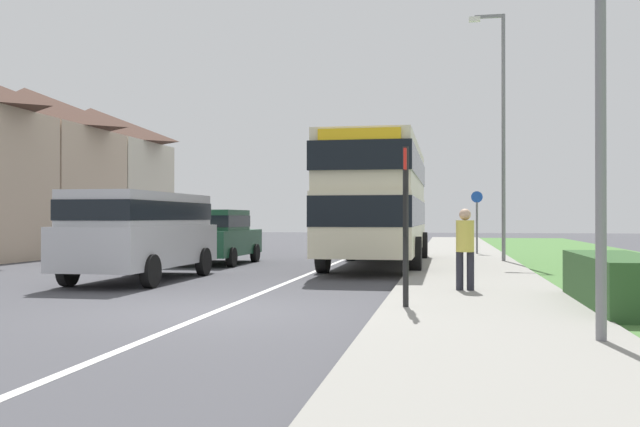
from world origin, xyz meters
The scene contains 12 objects.
ground_plane centered at (0.00, 0.00, 0.00)m, with size 120.00×120.00×0.00m, color #424247.
lane_marking_centre centered at (0.00, 8.00, 0.00)m, with size 0.14×60.00×0.01m, color silver.
pavement_near_side centered at (4.20, 6.00, 0.06)m, with size 3.20×68.00×0.12m, color gray.
roadside_hedge centered at (6.30, 1.07, 0.45)m, with size 1.10×3.83×0.90m, color #2D5128.
double_decker_bus centered at (1.56, 10.70, 2.14)m, with size 2.80×9.64×3.70m.
parked_van_silver centered at (-3.54, 5.00, 1.25)m, with size 2.11×5.30×2.09m.
parked_car_dark_green centered at (-3.66, 10.96, 0.95)m, with size 1.94×4.27×1.75m.
pedestrian_at_stop centered at (3.97, 2.92, 0.98)m, with size 0.34×0.34×1.67m.
bus_stop_sign centered at (3.00, 0.24, 1.54)m, with size 0.09×0.52×2.60m.
cycle_route_sign centered at (4.76, 16.94, 1.43)m, with size 0.44×0.08×2.52m.
street_lamp_mid centered at (5.31, 12.39, 4.57)m, with size 1.14×0.20×8.02m.
house_terrace_far_side centered at (-13.81, 15.95, 3.48)m, with size 6.62×16.48×6.96m.
Camera 1 is at (3.63, -10.66, 1.50)m, focal length 39.34 mm.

